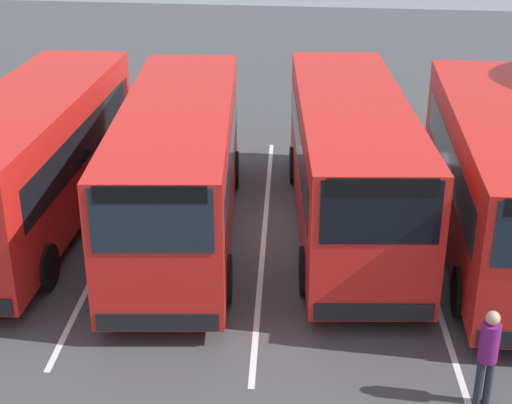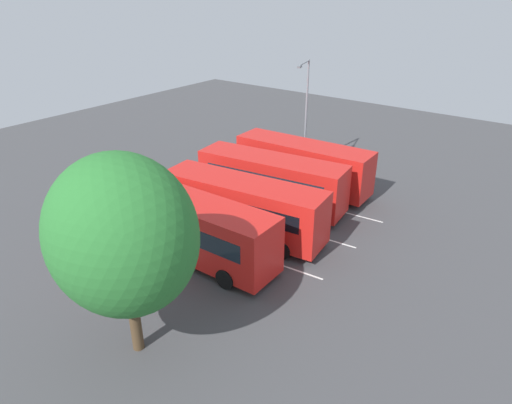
# 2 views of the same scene
# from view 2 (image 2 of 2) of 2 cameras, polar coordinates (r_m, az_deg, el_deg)

# --- Properties ---
(ground_plane) EXTENTS (63.89, 63.89, 0.00)m
(ground_plane) POSITION_cam_2_polar(r_m,az_deg,el_deg) (27.94, 0.42, -2.18)
(ground_plane) COLOR #424244
(bus_far_left) EXTENTS (9.65, 2.92, 3.30)m
(bus_far_left) POSITION_cam_2_polar(r_m,az_deg,el_deg) (31.61, 5.84, 4.73)
(bus_far_left) COLOR red
(bus_far_left) RESTS_ON ground
(bus_center_left) EXTENTS (9.78, 3.64, 3.30)m
(bus_center_left) POSITION_cam_2_polar(r_m,az_deg,el_deg) (28.87, 1.90, 2.76)
(bus_center_left) COLOR red
(bus_center_left) RESTS_ON ground
(bus_center_right) EXTENTS (9.78, 3.59, 3.30)m
(bus_center_right) POSITION_cam_2_polar(r_m,az_deg,el_deg) (25.52, -1.65, -0.48)
(bus_center_right) COLOR red
(bus_center_right) RESTS_ON ground
(bus_far_right) EXTENTS (9.61, 2.75, 3.30)m
(bus_far_right) POSITION_cam_2_polar(r_m,az_deg,el_deg) (23.62, -7.91, -3.04)
(bus_far_right) COLOR red
(bus_far_right) RESTS_ON ground
(pedestrian) EXTENTS (0.37, 0.37, 1.78)m
(pedestrian) POSITION_cam_2_polar(r_m,az_deg,el_deg) (28.55, -14.79, -0.08)
(pedestrian) COLOR #232833
(pedestrian) RESTS_ON ground
(street_lamp) EXTENTS (0.86, 2.57, 8.13)m
(street_lamp) POSITION_cam_2_polar(r_m,az_deg,el_deg) (34.79, 6.21, 11.63)
(street_lamp) COLOR gray
(street_lamp) RESTS_ON ground
(depot_tree) EXTENTS (5.67, 5.10, 8.14)m
(depot_tree) POSITION_cam_2_polar(r_m,az_deg,el_deg) (16.61, -16.35, -4.00)
(depot_tree) COLOR #4C3823
(depot_tree) RESTS_ON ground
(lane_stripe_outer_left) EXTENTS (12.43, 1.13, 0.01)m
(lane_stripe_outer_left) POSITION_cam_2_polar(r_m,az_deg,el_deg) (30.66, 4.51, 0.41)
(lane_stripe_outer_left) COLOR silver
(lane_stripe_outer_left) RESTS_ON ground
(lane_stripe_inner_left) EXTENTS (12.43, 1.13, 0.01)m
(lane_stripe_inner_left) POSITION_cam_2_polar(r_m,az_deg,el_deg) (27.94, 0.42, -2.17)
(lane_stripe_inner_left) COLOR silver
(lane_stripe_inner_left) RESTS_ON ground
(lane_stripe_inner_right) EXTENTS (12.43, 1.13, 0.01)m
(lane_stripe_inner_right) POSITION_cam_2_polar(r_m,az_deg,el_deg) (25.46, -4.52, -5.27)
(lane_stripe_inner_right) COLOR silver
(lane_stripe_inner_right) RESTS_ON ground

